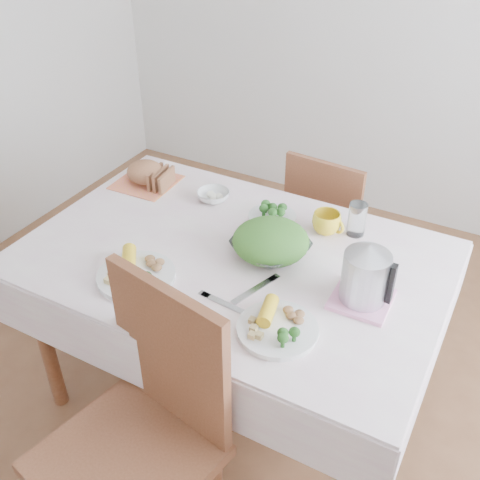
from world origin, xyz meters
The scene contains 18 objects.
floor centered at (0.00, 0.00, 0.00)m, with size 3.60×3.60×0.00m, color brown.
dining_table centered at (0.00, 0.00, 0.38)m, with size 1.40×0.90×0.75m, color brown.
tablecloth centered at (0.00, 0.00, 0.76)m, with size 1.50×1.00×0.01m, color white.
chair_near centered at (0.04, -0.72, 0.46)m, with size 0.46×0.46×1.02m, color brown.
chair_far centered at (0.11, 0.83, 0.47)m, with size 0.39×0.39×0.86m, color brown.
salad_bowl centered at (0.12, 0.06, 0.79)m, with size 0.26×0.26×0.06m, color white.
dinner_plate_left centered at (-0.22, -0.28, 0.77)m, with size 0.27×0.27×0.02m, color white.
dinner_plate_right centered at (0.31, -0.28, 0.77)m, with size 0.25×0.25×0.02m, color white.
broccoli_plate centered at (0.02, 0.28, 0.77)m, with size 0.19×0.19×0.02m, color beige.
napkin centered at (-0.59, 0.28, 0.76)m, with size 0.25×0.25×0.00m, color #E4744F.
bread_loaf centered at (-0.59, 0.28, 0.82)m, with size 0.16×0.15×0.10m, color brown.
fruit_bowl centered at (-0.25, 0.29, 0.78)m, with size 0.13×0.13×0.04m, color white.
yellow_mug centered at (0.24, 0.29, 0.81)m, with size 0.11×0.11×0.09m, color yellow.
glass_tumbler centered at (0.34, 0.34, 0.83)m, with size 0.07×0.07×0.13m, color white.
pink_tray centered at (0.49, -0.02, 0.77)m, with size 0.19×0.19×0.01m, color #F495C4.
electric_kettle centered at (0.49, -0.02, 0.88)m, with size 0.15×0.15×0.21m, color #B2B5BA.
fork_right centered at (0.16, -0.14, 0.76)m, with size 0.02×0.20×0.00m, color silver.
knife centered at (0.11, -0.25, 0.76)m, with size 0.02×0.19×0.00m, color silver.
Camera 1 is at (0.80, -1.42, 1.97)m, focal length 42.00 mm.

